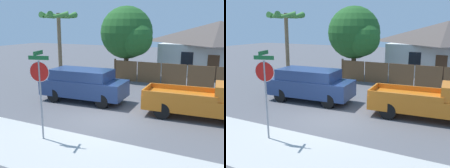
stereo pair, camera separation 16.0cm
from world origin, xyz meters
TOP-DOWN VIEW (x-y plane):
  - ground_plane at (0.00, 0.00)m, footprint 80.00×80.00m
  - sidewalk_strip at (0.00, -3.60)m, footprint 36.00×3.20m
  - wooden_fence at (3.24, 8.51)m, footprint 13.47×0.12m
  - house at (3.68, 15.79)m, footprint 10.12×8.04m
  - oak_tree at (-2.76, 9.55)m, footprint 4.48×4.27m
  - palm_tree at (-6.66, 5.59)m, footprint 2.63×2.83m
  - red_suv at (-2.45, 2.15)m, footprint 5.07×2.29m
  - orange_pickup at (4.36, 2.17)m, footprint 5.44×2.20m
  - stop_sign at (-1.09, -3.00)m, footprint 0.78×0.70m

SIDE VIEW (x-z plane):
  - ground_plane at x=0.00m, z-range 0.00..0.00m
  - sidewalk_strip at x=0.00m, z-range 0.00..0.01m
  - wooden_fence at x=3.24m, z-range -0.05..1.65m
  - orange_pickup at x=4.36m, z-range -0.02..1.74m
  - red_suv at x=-2.45m, z-range 0.08..1.97m
  - stop_sign at x=-1.09m, z-range 0.62..4.08m
  - house at x=3.68m, z-range 0.09..4.82m
  - oak_tree at x=-2.76m, z-range 0.71..6.59m
  - palm_tree at x=-6.66m, z-range 1.90..7.22m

